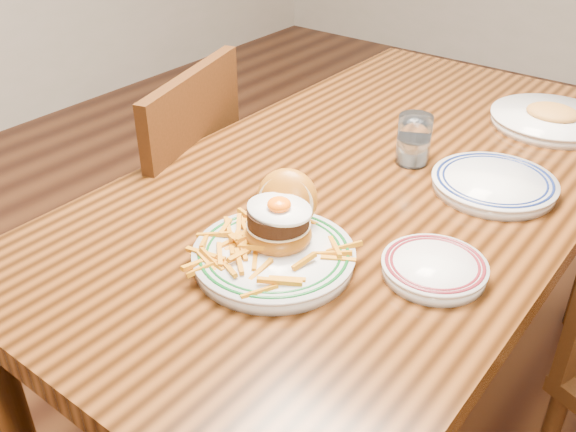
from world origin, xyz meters
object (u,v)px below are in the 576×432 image
Objects in this scene: table at (374,208)px; main_plate at (276,241)px; chair_left at (163,220)px; side_plate at (434,267)px.

main_plate is (0.02, -0.38, 0.13)m from table.
main_plate reaches higher than table.
table is 0.40m from main_plate.
chair_left is at bearing -165.28° from table.
main_plate is 0.27m from side_plate.
table is 0.60m from chair_left.
chair_left is 5.14× the size of side_plate.
table is 9.00× the size of side_plate.
main_plate is at bearing -86.35° from table.
chair_left reaches higher than side_plate.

